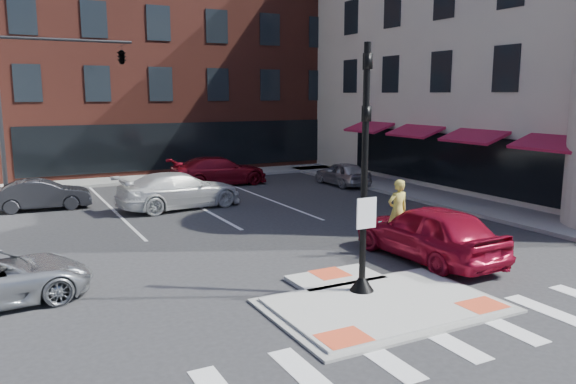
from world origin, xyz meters
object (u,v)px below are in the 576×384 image
bg_car_silver (342,174)px  white_pickup (180,190)px  bg_car_red (219,171)px  cyclist (397,230)px  red_sedan (429,232)px  bg_car_dark (42,195)px

bg_car_silver → white_pickup: bearing=11.1°
bg_car_red → cyclist: 15.34m
white_pickup → red_sedan: bearing=-165.9°
red_sedan → cyclist: size_ratio=2.12×
bg_car_dark → bg_car_red: bearing=-68.9°
bg_car_red → bg_car_dark: bearing=105.6°
red_sedan → bg_car_dark: (-9.67, 13.45, -0.20)m
white_pickup → bg_car_red: size_ratio=1.01×
red_sedan → bg_car_red: red_sedan is taller
bg_car_silver → bg_car_dark: bearing=-2.1°
bg_car_silver → bg_car_red: size_ratio=0.71×
red_sedan → white_pickup: 11.84m
red_sedan → bg_car_dark: 16.57m
bg_car_red → bg_car_silver: bearing=-119.2°
white_pickup → cyclist: cyclist is taller
bg_car_dark → bg_car_red: 9.50m
red_sedan → bg_car_dark: red_sedan is taller
red_sedan → white_pickup: (-4.31, 11.03, -0.07)m
red_sedan → bg_car_red: (-0.57, 16.17, -0.08)m
bg_car_silver → bg_car_red: 6.75m
white_pickup → bg_car_dark: 5.89m
red_sedan → cyclist: (-0.53, 0.83, -0.06)m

